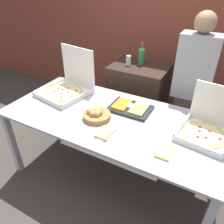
{
  "coord_description": "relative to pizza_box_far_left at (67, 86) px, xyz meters",
  "views": [
    {
      "loc": [
        0.84,
        -1.56,
        2.04
      ],
      "look_at": [
        0.0,
        0.0,
        0.89
      ],
      "focal_mm": 35.0,
      "sensor_mm": 36.0,
      "label": 1
    }
  ],
  "objects": [
    {
      "name": "ground_plane",
      "position": [
        0.69,
        -0.19,
        -0.93
      ],
      "size": [
        16.0,
        16.0,
        0.0
      ],
      "primitive_type": "plane",
      "color": "#423D38"
    },
    {
      "name": "bread_basket",
      "position": [
        0.57,
        -0.29,
        -0.05
      ],
      "size": [
        0.27,
        0.27,
        0.1
      ],
      "color": "#9E7542",
      "rests_on": "buffet_table"
    },
    {
      "name": "veggie_tray",
      "position": [
        0.8,
        0.0,
        -0.06
      ],
      "size": [
        0.42,
        0.29,
        0.05
      ],
      "color": "#28282D",
      "rests_on": "buffet_table"
    },
    {
      "name": "pizza_box_far_left",
      "position": [
        0.0,
        0.0,
        0.0
      ],
      "size": [
        0.57,
        0.59,
        0.49
      ],
      "rotation": [
        0.0,
        0.0,
        -0.17
      ],
      "color": "white",
      "rests_on": "buffet_table"
    },
    {
      "name": "soda_can_silver",
      "position": [
        0.44,
        0.7,
        0.16
      ],
      "size": [
        0.07,
        0.07,
        0.12
      ],
      "color": "silver",
      "rests_on": "sideboard_podium"
    },
    {
      "name": "paper_plate_front_left",
      "position": [
        0.77,
        -0.47,
        -0.07
      ],
      "size": [
        0.2,
        0.2,
        0.03
      ],
      "color": "white",
      "rests_on": "buffet_table"
    },
    {
      "name": "buffet_table",
      "position": [
        0.69,
        -0.19,
        -0.17
      ],
      "size": [
        2.15,
        1.0,
        0.84
      ],
      "color": "#A8AAB2",
      "rests_on": "ground_plane"
    },
    {
      "name": "sideboard_podium",
      "position": [
        0.59,
        0.76,
        -0.41
      ],
      "size": [
        0.72,
        0.58,
        1.02
      ],
      "color": "black",
      "rests_on": "ground_plane"
    },
    {
      "name": "brick_wall_behind",
      "position": [
        0.69,
        1.51,
        0.47
      ],
      "size": [
        10.0,
        0.06,
        2.8
      ],
      "color": "brown",
      "rests_on": "ground_plane"
    },
    {
      "name": "paper_plate_front_center",
      "position": [
        1.29,
        -0.46,
        -0.07
      ],
      "size": [
        0.23,
        0.23,
        0.03
      ],
      "color": "white",
      "rests_on": "buffet_table"
    },
    {
      "name": "person_guest_cap",
      "position": [
        1.27,
        0.61,
        -0.02
      ],
      "size": [
        0.4,
        0.22,
        1.73
      ],
      "rotation": [
        0.0,
        0.0,
        3.14
      ],
      "color": "#473D33",
      "rests_on": "ground_plane"
    },
    {
      "name": "pizza_box_near_left",
      "position": [
        1.54,
        -0.05,
        -0.01
      ],
      "size": [
        0.45,
        0.47,
        0.4
      ],
      "rotation": [
        0.0,
        0.0,
        -0.13
      ],
      "color": "white",
      "rests_on": "buffet_table"
    },
    {
      "name": "soda_bottle",
      "position": [
        0.57,
        0.81,
        0.22
      ],
      "size": [
        0.08,
        0.08,
        0.28
      ],
      "color": "#2D6638",
      "rests_on": "sideboard_podium"
    }
  ]
}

